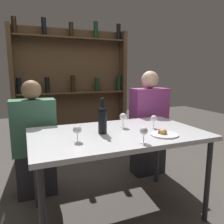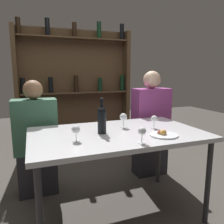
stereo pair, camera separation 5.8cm
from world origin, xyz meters
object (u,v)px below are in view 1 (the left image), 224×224
at_px(seated_person_left, 35,143).
at_px(seated_person_right, 149,127).
at_px(wine_glass_2, 77,130).
at_px(wine_glass_0, 123,117).
at_px(food_plate_0, 164,134).
at_px(wine_glass_1, 154,119).
at_px(wine_glass_3, 144,132).
at_px(wine_bottle, 102,119).

height_order(seated_person_left, seated_person_right, seated_person_right).
bearing_deg(seated_person_right, wine_glass_2, -145.03).
distance_m(wine_glass_0, seated_person_left, 0.95).
relative_size(wine_glass_2, food_plate_0, 0.53).
bearing_deg(wine_glass_1, wine_glass_2, -170.48).
bearing_deg(food_plate_0, wine_glass_1, 76.55).
xyz_separation_m(wine_glass_3, food_plate_0, (0.25, 0.10, -0.07)).
height_order(wine_glass_0, seated_person_left, seated_person_left).
distance_m(seated_person_left, seated_person_right, 1.33).
relative_size(seated_person_left, seated_person_right, 0.93).
bearing_deg(wine_glass_2, food_plate_0, -8.82).
height_order(wine_bottle, food_plate_0, wine_bottle).
relative_size(wine_bottle, wine_glass_2, 2.47).
relative_size(wine_glass_2, seated_person_right, 0.09).
height_order(wine_bottle, wine_glass_3, wine_bottle).
distance_m(wine_glass_3, food_plate_0, 0.28).
height_order(wine_glass_0, seated_person_right, seated_person_right).
height_order(wine_glass_1, food_plate_0, wine_glass_1).
distance_m(wine_glass_1, seated_person_left, 1.21).
relative_size(wine_glass_0, wine_glass_1, 1.12).
height_order(wine_glass_1, seated_person_right, seated_person_right).
distance_m(wine_glass_2, food_plate_0, 0.69).
distance_m(wine_glass_0, seated_person_right, 0.80).
bearing_deg(seated_person_right, wine_bottle, -143.37).
bearing_deg(wine_glass_3, food_plate_0, 22.90).
bearing_deg(wine_glass_2, wine_glass_1, 9.52).
bearing_deg(wine_glass_3, wine_glass_1, 47.76).
distance_m(wine_glass_0, wine_glass_3, 0.46).
distance_m(wine_glass_3, seated_person_right, 1.17).
xyz_separation_m(food_plate_0, seated_person_left, (-0.95, 0.85, -0.22)).
bearing_deg(wine_glass_0, wine_glass_3, -96.82).
relative_size(wine_glass_1, wine_glass_3, 1.01).
distance_m(wine_glass_3, seated_person_left, 1.22).
bearing_deg(seated_person_left, wine_glass_1, -31.77).
bearing_deg(wine_glass_3, wine_glass_0, 83.18).
xyz_separation_m(wine_bottle, wine_glass_1, (0.49, -0.01, -0.04)).
bearing_deg(wine_glass_1, wine_glass_3, -132.24).
distance_m(food_plate_0, seated_person_right, 0.95).
bearing_deg(wine_glass_3, seated_person_left, 126.34).
height_order(wine_glass_1, seated_person_left, seated_person_left).
height_order(wine_glass_1, wine_glass_3, same).
xyz_separation_m(seated_person_left, seated_person_right, (1.33, 0.00, 0.05)).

